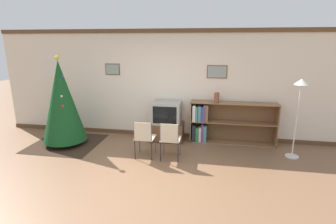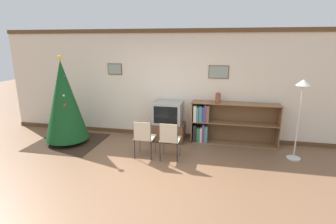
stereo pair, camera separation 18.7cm
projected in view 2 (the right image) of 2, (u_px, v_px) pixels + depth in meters
The scene contains 11 objects.
ground_plane at pixel (136, 182), 4.61m from camera, with size 24.00×24.00×0.00m, color brown.
wall_back at pixel (166, 85), 6.59m from camera, with size 8.75×0.11×2.70m.
area_rug at pixel (69, 142), 6.45m from camera, with size 1.58×1.50×0.01m.
christmas_tree at pixel (64, 101), 6.18m from camera, with size 1.01×1.01×2.09m.
tv_console at pixel (168, 131), 6.55m from camera, with size 0.83×0.53×0.45m.
television at pixel (168, 113), 6.42m from camera, with size 0.70×0.52×0.53m.
folding_chair_left at pixel (144, 137), 5.48m from camera, with size 0.40×0.40×0.82m.
folding_chair_right at pixel (169, 139), 5.37m from camera, with size 0.40×0.40×0.82m.
bookshelf at pixel (219, 123), 6.33m from camera, with size 2.03×0.36×1.00m.
vase at pixel (218, 98), 6.13m from camera, with size 0.12×0.12×0.24m.
standing_lamp at pixel (301, 99), 5.21m from camera, with size 0.28×0.28×1.68m.
Camera 2 is at (1.40, -3.92, 2.40)m, focal length 28.00 mm.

